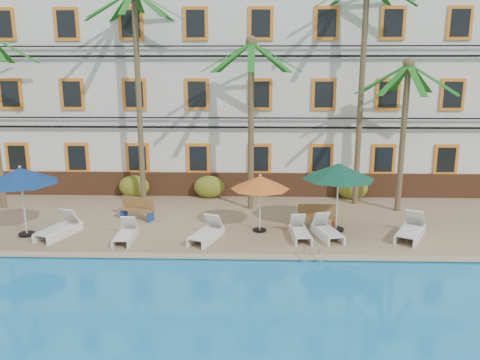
{
  "coord_description": "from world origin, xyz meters",
  "views": [
    {
      "loc": [
        1.21,
        -15.53,
        6.35
      ],
      "look_at": [
        0.66,
        3.0,
        2.0
      ],
      "focal_mm": 35.0,
      "sensor_mm": 36.0,
      "label": 1
    }
  ],
  "objects_px": {
    "umbrella_blue": "(21,176)",
    "lounger_f": "(411,230)",
    "lounger_e": "(327,230)",
    "palm_c": "(251,100)",
    "lounger_b": "(126,234)",
    "lounger_c": "(207,233)",
    "palm_e": "(405,113)",
    "umbrella_green": "(339,172)",
    "umbrella_red": "(260,183)",
    "pool_ladder": "(312,259)",
    "bench_right": "(317,216)",
    "palm_b": "(137,70)",
    "palm_d": "(363,63)",
    "lounger_a": "(59,228)",
    "lounger_d": "(300,231)",
    "bench_left": "(138,208)"
  },
  "relations": [
    {
      "from": "umbrella_blue",
      "to": "lounger_c",
      "type": "height_order",
      "value": "umbrella_blue"
    },
    {
      "from": "lounger_c",
      "to": "umbrella_green",
      "type": "bearing_deg",
      "value": 13.66
    },
    {
      "from": "umbrella_green",
      "to": "lounger_f",
      "type": "distance_m",
      "value": 3.42
    },
    {
      "from": "lounger_c",
      "to": "pool_ladder",
      "type": "height_order",
      "value": "lounger_c"
    },
    {
      "from": "palm_e",
      "to": "umbrella_red",
      "type": "relative_size",
      "value": 2.91
    },
    {
      "from": "lounger_e",
      "to": "umbrella_green",
      "type": "bearing_deg",
      "value": 58.29
    },
    {
      "from": "umbrella_red",
      "to": "pool_ladder",
      "type": "height_order",
      "value": "umbrella_red"
    },
    {
      "from": "palm_d",
      "to": "lounger_f",
      "type": "height_order",
      "value": "palm_d"
    },
    {
      "from": "palm_e",
      "to": "lounger_c",
      "type": "relative_size",
      "value": 3.36
    },
    {
      "from": "palm_e",
      "to": "lounger_f",
      "type": "xyz_separation_m",
      "value": [
        -0.57,
        -3.55,
        -4.02
      ]
    },
    {
      "from": "umbrella_blue",
      "to": "lounger_e",
      "type": "distance_m",
      "value": 11.53
    },
    {
      "from": "umbrella_red",
      "to": "umbrella_blue",
      "type": "bearing_deg",
      "value": -175.22
    },
    {
      "from": "umbrella_blue",
      "to": "bench_left",
      "type": "bearing_deg",
      "value": 29.21
    },
    {
      "from": "palm_b",
      "to": "lounger_b",
      "type": "xyz_separation_m",
      "value": [
        0.52,
        -5.06,
        -5.84
      ]
    },
    {
      "from": "palm_c",
      "to": "bench_right",
      "type": "height_order",
      "value": "palm_c"
    },
    {
      "from": "lounger_e",
      "to": "palm_c",
      "type": "bearing_deg",
      "value": 127.78
    },
    {
      "from": "palm_d",
      "to": "pool_ladder",
      "type": "xyz_separation_m",
      "value": [
        -2.8,
        -6.76,
        -6.41
      ]
    },
    {
      "from": "bench_right",
      "to": "lounger_b",
      "type": "bearing_deg",
      "value": -166.95
    },
    {
      "from": "umbrella_green",
      "to": "pool_ladder",
      "type": "bearing_deg",
      "value": -113.37
    },
    {
      "from": "palm_d",
      "to": "lounger_d",
      "type": "relative_size",
      "value": 5.8
    },
    {
      "from": "palm_b",
      "to": "palm_e",
      "type": "height_order",
      "value": "palm_b"
    },
    {
      "from": "lounger_e",
      "to": "lounger_f",
      "type": "relative_size",
      "value": 0.9
    },
    {
      "from": "palm_c",
      "to": "palm_d",
      "type": "relative_size",
      "value": 0.73
    },
    {
      "from": "umbrella_green",
      "to": "lounger_d",
      "type": "bearing_deg",
      "value": -149.94
    },
    {
      "from": "palm_b",
      "to": "lounger_c",
      "type": "relative_size",
      "value": 4.93
    },
    {
      "from": "umbrella_red",
      "to": "umbrella_green",
      "type": "bearing_deg",
      "value": 2.89
    },
    {
      "from": "umbrella_blue",
      "to": "lounger_f",
      "type": "height_order",
      "value": "umbrella_blue"
    },
    {
      "from": "palm_b",
      "to": "palm_d",
      "type": "xyz_separation_m",
      "value": [
        9.97,
        0.11,
        0.31
      ]
    },
    {
      "from": "palm_d",
      "to": "lounger_a",
      "type": "distance_m",
      "value": 14.36
    },
    {
      "from": "umbrella_red",
      "to": "umbrella_green",
      "type": "xyz_separation_m",
      "value": [
        2.98,
        0.15,
        0.42
      ]
    },
    {
      "from": "umbrella_green",
      "to": "lounger_c",
      "type": "height_order",
      "value": "umbrella_green"
    },
    {
      "from": "umbrella_green",
      "to": "lounger_a",
      "type": "relative_size",
      "value": 1.32
    },
    {
      "from": "palm_c",
      "to": "pool_ladder",
      "type": "relative_size",
      "value": 10.11
    },
    {
      "from": "lounger_a",
      "to": "lounger_f",
      "type": "bearing_deg",
      "value": 0.62
    },
    {
      "from": "palm_c",
      "to": "lounger_e",
      "type": "relative_size",
      "value": 3.92
    },
    {
      "from": "palm_c",
      "to": "umbrella_blue",
      "type": "distance_m",
      "value": 9.64
    },
    {
      "from": "bench_right",
      "to": "palm_d",
      "type": "bearing_deg",
      "value": 57.44
    },
    {
      "from": "lounger_c",
      "to": "lounger_e",
      "type": "relative_size",
      "value": 1.03
    },
    {
      "from": "umbrella_red",
      "to": "bench_right",
      "type": "distance_m",
      "value": 2.76
    },
    {
      "from": "pool_ladder",
      "to": "umbrella_red",
      "type": "bearing_deg",
      "value": 121.74
    },
    {
      "from": "umbrella_blue",
      "to": "umbrella_green",
      "type": "bearing_deg",
      "value": 4.3
    },
    {
      "from": "palm_d",
      "to": "umbrella_green",
      "type": "distance_m",
      "value": 5.79
    },
    {
      "from": "palm_b",
      "to": "umbrella_green",
      "type": "bearing_deg",
      "value": -23.88
    },
    {
      "from": "lounger_d",
      "to": "pool_ladder",
      "type": "distance_m",
      "value": 2.09
    },
    {
      "from": "lounger_a",
      "to": "bench_right",
      "type": "relative_size",
      "value": 1.38
    },
    {
      "from": "lounger_b",
      "to": "lounger_c",
      "type": "bearing_deg",
      "value": 2.5
    },
    {
      "from": "palm_b",
      "to": "umbrella_blue",
      "type": "xyz_separation_m",
      "value": [
        -3.4,
        -4.62,
        -3.8
      ]
    },
    {
      "from": "pool_ladder",
      "to": "palm_e",
      "type": "bearing_deg",
      "value": 51.98
    },
    {
      "from": "lounger_f",
      "to": "palm_b",
      "type": "bearing_deg",
      "value": 157.88
    },
    {
      "from": "umbrella_red",
      "to": "lounger_c",
      "type": "relative_size",
      "value": 1.16
    }
  ]
}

